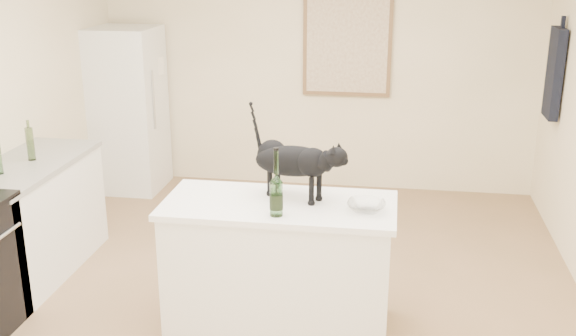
{
  "coord_description": "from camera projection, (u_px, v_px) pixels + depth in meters",
  "views": [
    {
      "loc": [
        0.8,
        -4.21,
        2.46
      ],
      "look_at": [
        0.15,
        -0.15,
        1.12
      ],
      "focal_mm": 42.33,
      "sensor_mm": 36.0,
      "label": 1
    }
  ],
  "objects": [
    {
      "name": "fridge",
      "position": [
        127.0,
        110.0,
        7.07
      ],
      "size": [
        0.68,
        0.68,
        1.7
      ],
      "primitive_type": "cube",
      "color": "white",
      "rests_on": "floor"
    },
    {
      "name": "counter_bottle_cluster",
      "position": [
        14.0,
        150.0,
        5.02
      ],
      "size": [
        0.12,
        0.41,
        0.28
      ],
      "color": "#1C541F",
      "rests_on": "left_countertop"
    },
    {
      "name": "island_top",
      "position": [
        279.0,
        205.0,
        4.36
      ],
      "size": [
        1.5,
        0.7,
        0.04
      ],
      "primitive_type": "cube",
      "color": "white",
      "rests_on": "island_base"
    },
    {
      "name": "wine_bottle",
      "position": [
        276.0,
        186.0,
        4.09
      ],
      "size": [
        0.1,
        0.1,
        0.38
      ],
      "primitive_type": "cylinder",
      "rotation": [
        0.0,
        0.0,
        -0.32
      ],
      "color": "#255722",
      "rests_on": "island_top"
    },
    {
      "name": "wall_back",
      "position": [
        318.0,
        65.0,
        7.02
      ],
      "size": [
        4.5,
        0.0,
        4.5
      ],
      "primitive_type": "plane",
      "rotation": [
        1.57,
        0.0,
        0.0
      ],
      "color": "#FFEBC5",
      "rests_on": "ground"
    },
    {
      "name": "floor",
      "position": [
        271.0,
        310.0,
        4.84
      ],
      "size": [
        5.5,
        5.5,
        0.0
      ],
      "primitive_type": "plane",
      "color": "#997351",
      "rests_on": "ground"
    },
    {
      "name": "island_base",
      "position": [
        279.0,
        269.0,
        4.5
      ],
      "size": [
        1.44,
        0.67,
        0.86
      ],
      "primitive_type": "cube",
      "color": "white",
      "rests_on": "floor"
    },
    {
      "name": "artwork_canvas",
      "position": [
        347.0,
        42.0,
        6.85
      ],
      "size": [
        0.82,
        0.0,
        1.02
      ],
      "primitive_type": "cube",
      "color": "beige",
      "rests_on": "wall_back"
    },
    {
      "name": "artwork_frame",
      "position": [
        347.0,
        42.0,
        6.87
      ],
      "size": [
        0.9,
        0.03,
        1.1
      ],
      "primitive_type": "cube",
      "color": "brown",
      "rests_on": "wall_back"
    },
    {
      "name": "black_cat",
      "position": [
        293.0,
        165.0,
        4.38
      ],
      "size": [
        0.66,
        0.43,
        0.45
      ],
      "primitive_type": null,
      "rotation": [
        0.0,
        0.0,
        -0.41
      ],
      "color": "black",
      "rests_on": "island_top"
    },
    {
      "name": "glass_bowl",
      "position": [
        366.0,
        207.0,
        4.21
      ],
      "size": [
        0.24,
        0.24,
        0.06
      ],
      "primitive_type": "imported",
      "rotation": [
        0.0,
        0.0,
        -0.01
      ],
      "color": "white",
      "rests_on": "island_top"
    },
    {
      "name": "hanging_garment",
      "position": [
        555.0,
        73.0,
        6.0
      ],
      "size": [
        0.08,
        0.34,
        0.8
      ],
      "primitive_type": "cube",
      "color": "black",
      "rests_on": "wall_right"
    },
    {
      "name": "fridge_paper",
      "position": [
        159.0,
        66.0,
        6.97
      ],
      "size": [
        0.06,
        0.13,
        0.18
      ],
      "primitive_type": "cube",
      "rotation": [
        0.0,
        0.0,
        -0.42
      ],
      "color": "white",
      "rests_on": "fridge"
    },
    {
      "name": "left_cabinets",
      "position": [
        31.0,
        221.0,
        5.28
      ],
      "size": [
        0.6,
        1.4,
        0.86
      ],
      "primitive_type": "cube",
      "color": "white",
      "rests_on": "floor"
    },
    {
      "name": "left_countertop",
      "position": [
        24.0,
        166.0,
        5.14
      ],
      "size": [
        0.62,
        1.44,
        0.04
      ],
      "primitive_type": "cube",
      "color": "gray",
      "rests_on": "left_cabinets"
    }
  ]
}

